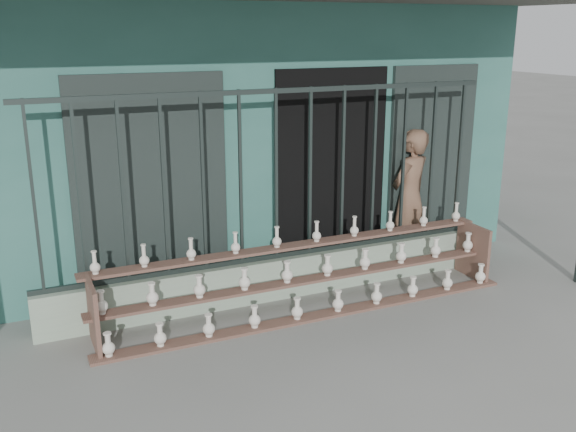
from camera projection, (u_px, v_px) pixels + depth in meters
name	position (u px, v px, depth m)	size (l,w,h in m)	color
ground	(333.00, 349.00, 5.87)	(60.00, 60.00, 0.00)	slate
workshop_building	(195.00, 116.00, 9.12)	(7.40, 6.60, 3.21)	#30675C
parapet_wall	(277.00, 277.00, 6.94)	(5.00, 0.20, 0.45)	#95AA92
security_fence	(276.00, 176.00, 6.63)	(5.00, 0.04, 1.80)	#283330
shelf_rack	(308.00, 277.00, 6.61)	(4.50, 0.68, 0.85)	brown
elderly_woman	(409.00, 197.00, 7.84)	(0.61, 0.40, 1.67)	brown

